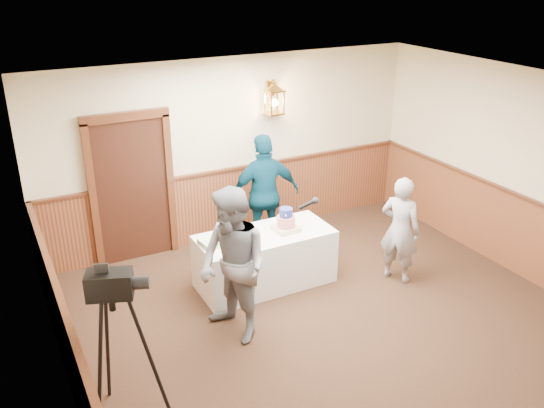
{
  "coord_description": "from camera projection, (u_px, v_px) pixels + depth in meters",
  "views": [
    {
      "loc": [
        -3.33,
        -4.15,
        4.07
      ],
      "look_at": [
        -0.28,
        1.7,
        1.25
      ],
      "focal_mm": 38.0,
      "sensor_mm": 36.0,
      "label": 1
    }
  ],
  "objects": [
    {
      "name": "ground",
      "position": [
        365.0,
        356.0,
        6.4
      ],
      "size": [
        7.0,
        7.0,
        0.0
      ],
      "primitive_type": "plane",
      "color": "black",
      "rests_on": "ground"
    },
    {
      "name": "room_shell",
      "position": [
        345.0,
        217.0,
        6.15
      ],
      "size": [
        6.02,
        7.02,
        2.81
      ],
      "color": "beige",
      "rests_on": "ground"
    },
    {
      "name": "display_table",
      "position": [
        265.0,
        259.0,
        7.68
      ],
      "size": [
        1.8,
        0.8,
        0.75
      ],
      "primitive_type": "cube",
      "color": "white",
      "rests_on": "ground"
    },
    {
      "name": "tiered_cake",
      "position": [
        286.0,
        222.0,
        7.58
      ],
      "size": [
        0.32,
        0.32,
        0.32
      ],
      "rotation": [
        0.0,
        0.0,
        0.06
      ],
      "color": "beige",
      "rests_on": "display_table"
    },
    {
      "name": "sheet_cake_yellow",
      "position": [
        241.0,
        239.0,
        7.33
      ],
      "size": [
        0.3,
        0.24,
        0.06
      ],
      "primitive_type": "cube",
      "rotation": [
        0.0,
        0.0,
        0.04
      ],
      "color": "#EFDC8E",
      "rests_on": "display_table"
    },
    {
      "name": "sheet_cake_green",
      "position": [
        213.0,
        242.0,
        7.24
      ],
      "size": [
        0.35,
        0.3,
        0.08
      ],
      "primitive_type": "cube",
      "rotation": [
        0.0,
        0.0,
        0.12
      ],
      "color": "#A7E19F",
      "rests_on": "display_table"
    },
    {
      "name": "interviewer",
      "position": [
        233.0,
        266.0,
        6.41
      ],
      "size": [
        1.61,
        1.02,
        1.83
      ],
      "rotation": [
        0.0,
        0.0,
        -1.34
      ],
      "color": "slate",
      "rests_on": "ground"
    },
    {
      "name": "baker",
      "position": [
        400.0,
        230.0,
        7.66
      ],
      "size": [
        0.58,
        0.65,
        1.49
      ],
      "primitive_type": "imported",
      "rotation": [
        0.0,
        0.0,
        2.09
      ],
      "color": "#949399",
      "rests_on": "ground"
    },
    {
      "name": "assistant_p",
      "position": [
        265.0,
        195.0,
        8.37
      ],
      "size": [
        1.1,
        0.55,
        1.81
      ],
      "primitive_type": "imported",
      "rotation": [
        0.0,
        0.0,
        3.04
      ],
      "color": "#09364B",
      "rests_on": "ground"
    },
    {
      "name": "tv_camera_rig",
      "position": [
        119.0,
        358.0,
        5.23
      ],
      "size": [
        0.63,
        0.59,
        1.62
      ],
      "rotation": [
        0.0,
        0.0,
        -0.36
      ],
      "color": "black",
      "rests_on": "ground"
    }
  ]
}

